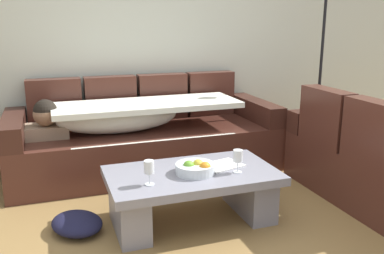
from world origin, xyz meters
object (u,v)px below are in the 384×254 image
object	(u,v)px
wine_glass_near_right	(238,157)
floor_lamp	(321,49)
couch_along_wall	(141,137)
coffee_table	(192,190)
crumpled_garment	(77,223)
open_magazine	(223,165)
fruit_bowl	(196,168)
wine_glass_near_left	(149,168)

from	to	relation	value
wine_glass_near_right	floor_lamp	bearing A→B (deg)	39.78
wine_glass_near_right	couch_along_wall	bearing A→B (deg)	107.44
coffee_table	floor_lamp	bearing A→B (deg)	32.38
wine_glass_near_right	floor_lamp	distance (m)	2.14
coffee_table	crumpled_garment	xyz separation A→B (m)	(-0.81, 0.11, -0.18)
crumpled_garment	couch_along_wall	bearing A→B (deg)	56.71
open_magazine	crumpled_garment	world-z (taller)	open_magazine
wine_glass_near_right	crumpled_garment	bearing A→B (deg)	168.23
fruit_bowl	open_magazine	xyz separation A→B (m)	(0.24, 0.08, -0.04)
floor_lamp	crumpled_garment	size ratio (longest dim) A/B	4.88
wine_glass_near_right	open_magazine	bearing A→B (deg)	105.96
coffee_table	open_magazine	bearing A→B (deg)	8.20
open_magazine	floor_lamp	distance (m)	2.12
floor_lamp	open_magazine	bearing A→B (deg)	-144.60
coffee_table	wine_glass_near_left	distance (m)	0.45
fruit_bowl	wine_glass_near_left	size ratio (longest dim) A/B	1.69
open_magazine	wine_glass_near_right	bearing A→B (deg)	-88.73
coffee_table	crumpled_garment	size ratio (longest dim) A/B	3.00
fruit_bowl	open_magazine	size ratio (longest dim) A/B	1.00
open_magazine	crumpled_garment	bearing A→B (deg)	161.50
couch_along_wall	open_magazine	world-z (taller)	couch_along_wall
coffee_table	floor_lamp	size ratio (longest dim) A/B	0.62
couch_along_wall	wine_glass_near_left	bearing A→B (deg)	-100.15
coffee_table	floor_lamp	world-z (taller)	floor_lamp
couch_along_wall	crumpled_garment	distance (m)	1.30
couch_along_wall	open_magazine	distance (m)	1.19
coffee_table	floor_lamp	xyz separation A→B (m)	(1.87, 1.19, 0.88)
floor_lamp	wine_glass_near_right	bearing A→B (deg)	-140.22
coffee_table	couch_along_wall	bearing A→B (deg)	95.27
couch_along_wall	crumpled_garment	size ratio (longest dim) A/B	6.26
wine_glass_near_right	crumpled_garment	world-z (taller)	wine_glass_near_right
coffee_table	open_magazine	xyz separation A→B (m)	(0.25, 0.04, 0.15)
open_magazine	floor_lamp	bearing A→B (deg)	20.71
fruit_bowl	crumpled_garment	bearing A→B (deg)	169.46
floor_lamp	coffee_table	bearing A→B (deg)	-147.62
coffee_table	open_magazine	world-z (taller)	open_magazine
couch_along_wall	wine_glass_near_right	world-z (taller)	couch_along_wall
coffee_table	crumpled_garment	world-z (taller)	coffee_table
couch_along_wall	fruit_bowl	distance (m)	1.22
fruit_bowl	wine_glass_near_left	world-z (taller)	wine_glass_near_left
couch_along_wall	floor_lamp	size ratio (longest dim) A/B	1.28
coffee_table	wine_glass_near_right	size ratio (longest dim) A/B	7.23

